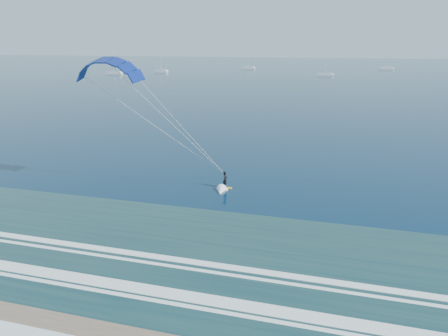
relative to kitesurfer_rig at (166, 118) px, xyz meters
The scene contains 6 objects.
kitesurfer_rig is the anchor object (origin of this frame).
sailboat_0 176.80m from the kitesurfer_rig, 121.71° to the left, with size 8.89×2.40×12.06m.
sailboat_1 185.36m from the kitesurfer_rig, 113.91° to the left, with size 7.23×2.40×10.14m.
sailboat_2 214.79m from the kitesurfer_rig, 99.52° to the left, with size 8.24×2.40×11.17m.
sailboat_3 168.76m from the kitesurfer_rig, 85.88° to the left, with size 7.34×2.40×10.37m.
sailboat_4 233.47m from the kitesurfer_rig, 78.52° to the left, with size 8.25×2.40×11.29m.
Camera 1 is at (11.34, -14.70, 15.29)m, focal length 32.00 mm.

